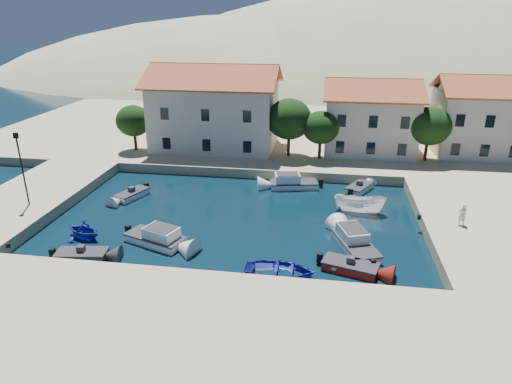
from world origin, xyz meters
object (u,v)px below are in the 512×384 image
building_right (479,114)px  lamppost (21,162)px  boat_east (359,212)px  cabin_cruiser_south (155,237)px  cabin_cruiser_east (355,243)px  rowboat_south (280,275)px  pedestrian (462,214)px  building_mid (370,115)px  building_left (215,106)px

building_right → lamppost: (-41.50, -22.00, -0.72)m
boat_east → cabin_cruiser_south: bearing=124.5°
cabin_cruiser_east → rowboat_south: bearing=110.4°
cabin_cruiser_east → pedestrian: (8.05, 3.35, 1.38)m
building_mid → boat_east: (-1.71, -16.04, -5.22)m
lamppost → cabin_cruiser_east: lamppost is taller
building_mid → lamppost: bearing=-144.6°
building_right → cabin_cruiser_south: bearing=-139.2°
cabin_cruiser_south → cabin_cruiser_east: same height
cabin_cruiser_south → lamppost: bearing=-174.1°
lamppost → pedestrian: lamppost is taller
building_left → rowboat_south: bearing=-68.1°
rowboat_south → lamppost: bearing=74.5°
cabin_cruiser_south → rowboat_south: bearing=3.0°
lamppost → rowboat_south: size_ratio=1.34×
cabin_cruiser_south → rowboat_south: 10.22m
building_left → lamppost: (-11.50, -20.00, -1.18)m
building_mid → cabin_cruiser_east: building_mid is taller
lamppost → cabin_cruiser_south: lamppost is taller
rowboat_south → cabin_cruiser_east: (5.07, 4.35, 0.48)m
boat_east → pedestrian: 8.40m
building_right → rowboat_south: 34.72m
cabin_cruiser_south → boat_east: bearing=48.2°
building_right → pedestrian: (-6.31, -20.55, -3.62)m
boat_east → building_left: bearing=53.9°
lamppost → cabin_cruiser_south: bearing=-14.5°
cabin_cruiser_south → pedestrian: size_ratio=2.96×
lamppost → pedestrian: size_ratio=3.64×
pedestrian → building_right: bearing=-116.9°
lamppost → boat_east: size_ratio=1.41×
lamppost → building_mid: bearing=35.4°
cabin_cruiser_south → boat_east: (15.46, 8.14, -0.48)m
cabin_cruiser_east → lamppost: bearing=65.8°
building_right → lamppost: bearing=-152.1°
building_mid → building_right: bearing=4.8°
pedestrian → cabin_cruiser_south: bearing=1.7°
cabin_cruiser_east → pedestrian: 8.83m
building_right → boat_east: (-13.71, -17.04, -5.47)m
rowboat_south → boat_east: bearing=-26.7°
building_left → building_mid: (18.00, 1.00, -0.71)m
lamppost → boat_east: bearing=10.1°
building_right → cabin_cruiser_south: (-29.17, -25.19, -5.00)m
lamppost → cabin_cruiser_east: size_ratio=1.16×
building_right → cabin_cruiser_east: (-14.36, -23.90, -5.00)m
building_right → building_left: bearing=-176.2°
rowboat_south → cabin_cruiser_south: bearing=72.9°
pedestrian → lamppost: bearing=-7.5°
building_mid → lamppost: building_mid is taller
rowboat_south → cabin_cruiser_east: 6.70m
building_left → cabin_cruiser_east: 27.46m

